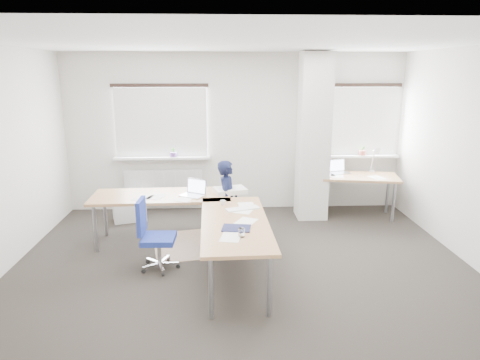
{
  "coord_description": "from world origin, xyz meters",
  "views": [
    {
      "loc": [
        -0.26,
        -5.12,
        2.49
      ],
      "look_at": [
        0.02,
        0.9,
        0.94
      ],
      "focal_mm": 32.0,
      "sensor_mm": 36.0,
      "label": 1
    }
  ],
  "objects_px": {
    "task_chair": "(157,250)",
    "person": "(228,201)",
    "desk_main": "(199,209)",
    "desk_side": "(356,178)"
  },
  "relations": [
    {
      "from": "task_chair",
      "to": "person",
      "type": "distance_m",
      "value": 1.37
    },
    {
      "from": "desk_main",
      "to": "task_chair",
      "type": "xyz_separation_m",
      "value": [
        -0.53,
        -0.33,
        -0.43
      ]
    },
    {
      "from": "desk_side",
      "to": "task_chair",
      "type": "bearing_deg",
      "value": -138.36
    },
    {
      "from": "desk_main",
      "to": "desk_side",
      "type": "relative_size",
      "value": 1.74
    },
    {
      "from": "task_chair",
      "to": "person",
      "type": "relative_size",
      "value": 0.77
    },
    {
      "from": "task_chair",
      "to": "desk_side",
      "type": "bearing_deg",
      "value": 33.91
    },
    {
      "from": "task_chair",
      "to": "desk_main",
      "type": "bearing_deg",
      "value": 34.15
    },
    {
      "from": "desk_side",
      "to": "person",
      "type": "bearing_deg",
      "value": -145.86
    },
    {
      "from": "desk_side",
      "to": "person",
      "type": "relative_size",
      "value": 1.23
    },
    {
      "from": "desk_main",
      "to": "desk_side",
      "type": "bearing_deg",
      "value": 30.01
    }
  ]
}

